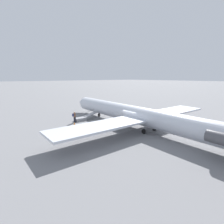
# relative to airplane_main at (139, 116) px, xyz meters

# --- Properties ---
(ground_plane) EXTENTS (600.00, 600.00, 0.00)m
(ground_plane) POSITION_rel_airplane_main_xyz_m (0.93, -0.02, -1.88)
(ground_plane) COLOR slate
(airplane_main) EXTENTS (33.14, 25.44, 6.31)m
(airplane_main) POSITION_rel_airplane_main_xyz_m (0.00, 0.00, 0.00)
(airplane_main) COLOR silver
(airplane_main) RESTS_ON ground
(boarding_stairs) EXTENTS (1.13, 4.03, 1.61)m
(boarding_stairs) POSITION_rel_airplane_main_xyz_m (9.21, 3.57, -1.52)
(boarding_stairs) COLOR #99999E
(boarding_stairs) RESTS_ON ground
(passenger) EXTENTS (0.36, 0.54, 1.74)m
(passenger) POSITION_rel_airplane_main_xyz_m (8.85, 5.20, -0.88)
(passenger) COLOR #23232D
(passenger) RESTS_ON ground
(traffic_cone_near_stairs) EXTENTS (0.61, 0.61, 0.67)m
(traffic_cone_near_stairs) POSITION_rel_airplane_main_xyz_m (6.63, 6.38, -1.57)
(traffic_cone_near_stairs) COLOR black
(traffic_cone_near_stairs) RESTS_ON ground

